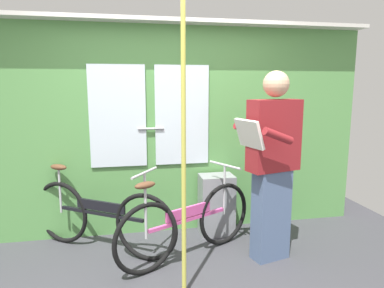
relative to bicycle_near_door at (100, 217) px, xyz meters
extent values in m
cube|color=#56934C|center=(0.75, 0.42, 0.79)|extent=(4.54, 0.08, 2.31)
cube|color=silver|center=(0.20, 0.37, 0.98)|extent=(0.60, 0.02, 1.10)
cube|color=silver|center=(0.90, 0.37, 0.98)|extent=(0.60, 0.02, 1.10)
cylinder|color=#B2B2B7|center=(0.55, 0.35, 0.84)|extent=(0.28, 0.02, 0.02)
cube|color=silver|center=(0.75, 0.32, 1.97)|extent=(4.54, 0.28, 0.04)
torus|color=black|center=(0.44, -0.29, -0.02)|extent=(0.58, 0.41, 0.67)
torus|color=black|center=(-0.42, 0.28, -0.02)|extent=(0.58, 0.41, 0.67)
cube|color=black|center=(0.01, -0.01, 0.04)|extent=(0.83, 0.57, 0.03)
cube|color=black|center=(0.01, -0.01, 0.12)|extent=(0.49, 0.34, 0.10)
cylinder|color=#B7B7BC|center=(-0.42, 0.28, 0.22)|extent=(0.02, 0.02, 0.49)
ellipsoid|color=brown|center=(-0.42, 0.28, 0.47)|extent=(0.22, 0.19, 0.06)
cylinder|color=#B7B7BC|center=(0.44, -0.29, 0.24)|extent=(0.02, 0.02, 0.53)
cylinder|color=#B7B7BC|center=(0.44, -0.29, 0.51)|extent=(0.26, 0.38, 0.02)
torus|color=black|center=(1.27, -0.09, -0.03)|extent=(0.61, 0.35, 0.66)
torus|color=black|center=(0.42, -0.53, -0.03)|extent=(0.61, 0.35, 0.66)
cube|color=#D14C93|center=(0.85, -0.31, 0.03)|extent=(0.82, 0.45, 0.03)
cube|color=#D14C93|center=(0.85, -0.31, 0.11)|extent=(0.48, 0.27, 0.10)
cylinder|color=#B7B7BC|center=(0.42, -0.53, 0.21)|extent=(0.02, 0.02, 0.49)
ellipsoid|color=brown|center=(0.42, -0.53, 0.46)|extent=(0.22, 0.17, 0.06)
cylinder|color=#B7B7BC|center=(1.27, -0.09, 0.23)|extent=(0.02, 0.02, 0.53)
cylinder|color=#B7B7BC|center=(1.27, -0.09, 0.50)|extent=(0.22, 0.40, 0.02)
cube|color=slate|center=(1.62, -0.47, 0.08)|extent=(0.38, 0.26, 0.88)
cube|color=maroon|center=(1.62, -0.47, 0.85)|extent=(0.53, 0.32, 0.66)
sphere|color=tan|center=(1.62, -0.47, 1.32)|extent=(0.24, 0.24, 0.24)
cube|color=silver|center=(1.35, -0.54, 0.88)|extent=(0.19, 0.36, 0.26)
cylinder|color=maroon|center=(1.55, -0.72, 0.88)|extent=(0.31, 0.15, 0.17)
cylinder|color=maroon|center=(1.43, -0.29, 0.88)|extent=(0.31, 0.15, 0.17)
cube|color=gray|center=(1.26, 0.20, -0.02)|extent=(0.38, 0.28, 0.68)
cylinder|color=#C6C14C|center=(0.70, -0.91, 0.79)|extent=(0.04, 0.04, 2.31)
camera|label=1|loc=(0.26, -3.45, 1.31)|focal=32.55mm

